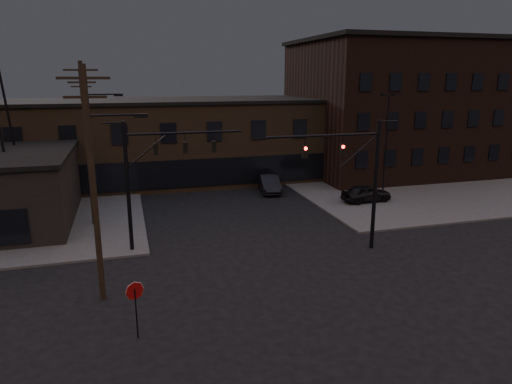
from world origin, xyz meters
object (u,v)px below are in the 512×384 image
traffic_signal_near (359,172)px  car_crossing (269,183)px  stop_sign (135,297)px  parked_car_lot_a (366,193)px  traffic_signal_far (149,171)px  parked_car_lot_b (414,172)px

traffic_signal_near → car_crossing: bearing=92.4°
stop_sign → car_crossing: size_ratio=0.51×
parked_car_lot_a → car_crossing: 9.07m
stop_sign → parked_car_lot_a: size_ratio=0.58×
traffic_signal_far → car_crossing: 17.16m
traffic_signal_near → traffic_signal_far: (-12.07, 3.50, 0.08)m
stop_sign → car_crossing: 25.49m
traffic_signal_near → car_crossing: 16.14m
stop_sign → parked_car_lot_b: (28.95, 22.94, -1.10)m
traffic_signal_far → car_crossing: size_ratio=1.65×
traffic_signal_far → parked_car_lot_b: bearing=25.1°
traffic_signal_near → stop_sign: 15.17m
traffic_signal_near → parked_car_lot_a: (6.06, 9.48, -4.05)m
parked_car_lot_b → stop_sign: bearing=142.1°
traffic_signal_far → stop_sign: size_ratio=3.23×
traffic_signal_near → traffic_signal_far: size_ratio=1.00×
traffic_signal_far → car_crossing: (11.43, 12.09, -4.21)m
stop_sign → parked_car_lot_b: size_ratio=0.60×
stop_sign → parked_car_lot_b: bearing=38.4°
stop_sign → traffic_signal_near: bearing=25.9°
stop_sign → parked_car_lot_b: 36.95m
traffic_signal_far → parked_car_lot_a: traffic_signal_far is taller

